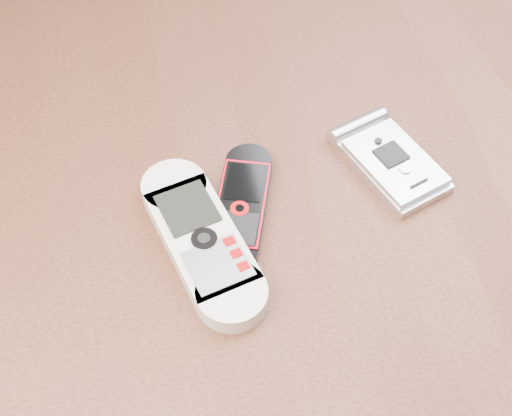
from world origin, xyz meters
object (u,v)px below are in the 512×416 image
Objects in this scene: nokia_white at (202,239)px; nokia_black_red at (241,206)px; table at (251,283)px; motorola_razr at (392,162)px.

nokia_white is 0.05m from nokia_black_red.
table is 9.17× the size of nokia_black_red.
motorola_razr is at bearing 27.13° from nokia_black_red.
motorola_razr is at bearing 0.92° from nokia_white.
table is 0.17m from motorola_razr.
nokia_black_red is 0.14m from motorola_razr.
nokia_white is 0.18m from motorola_razr.
motorola_razr reaches higher than nokia_black_red.
nokia_black_red is at bearing 168.22° from motorola_razr.
nokia_black_red is (0.04, 0.03, -0.00)m from nokia_white.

